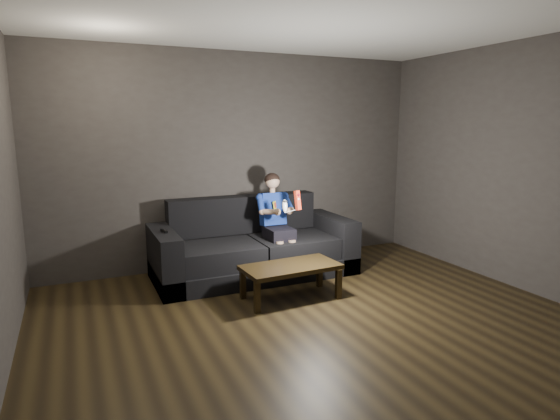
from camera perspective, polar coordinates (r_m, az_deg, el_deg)
name	(u,v)px	position (r m, az deg, el deg)	size (l,w,h in m)	color
floor	(338,339)	(4.17, 7.07, -15.36)	(5.00, 5.00, 0.00)	black
back_wall	(239,160)	(6.05, -5.00, 6.06)	(5.00, 0.04, 2.70)	#3B3634
right_wall	(553,170)	(5.52, 30.33, 4.25)	(0.04, 5.00, 2.70)	#3B3634
ceiling	(346,3)	(3.86, 8.05, 23.69)	(5.00, 5.00, 0.02)	white
sofa	(253,250)	(5.69, -3.28, -4.94)	(2.38, 1.03, 0.92)	black
child	(276,214)	(5.63, -0.50, -0.44)	(0.44, 0.54, 1.09)	black
wii_remote_red	(298,200)	(5.25, 2.17, 1.20)	(0.07, 0.09, 0.22)	red
nunchuk_white	(285,206)	(5.19, 0.58, 0.52)	(0.08, 0.10, 0.15)	white
wii_remote_black	(164,231)	(5.25, -13.96, -2.50)	(0.06, 0.15, 0.03)	black
coffee_table	(291,270)	(4.90, 1.32, -7.27)	(1.03, 0.56, 0.37)	black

